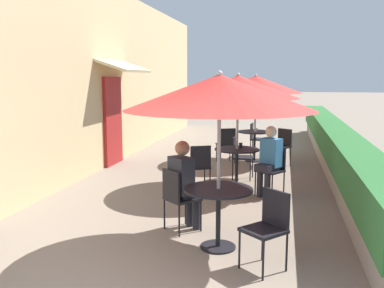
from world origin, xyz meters
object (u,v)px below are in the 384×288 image
cafe_chair_near_right (269,223)px  patio_table_far (255,139)px  patio_table_mid (237,158)px  cafe_chair_far_right (282,144)px  cafe_chair_far_back (256,137)px  cafe_chair_far_left (227,142)px  cafe_chair_mid_left (273,167)px  patio_umbrella_mid (238,87)px  seated_patron_mid_left (269,158)px  patio_umbrella_far (256,84)px  cafe_chair_mid_right (239,154)px  cafe_chair_mid_back (199,164)px  patio_umbrella_near (219,92)px  cafe_chair_near_left (178,195)px  coffee_cup_far (256,130)px  seated_patron_near_left (185,181)px  patio_table_near (218,203)px  coffee_cup_mid (241,145)px

cafe_chair_near_right → patio_table_far: size_ratio=1.03×
patio_table_mid → cafe_chair_far_right: cafe_chair_far_right is taller
cafe_chair_far_right → cafe_chair_far_back: bearing=-24.3°
cafe_chair_far_left → cafe_chair_mid_left: bearing=-92.2°
patio_umbrella_mid → seated_patron_mid_left: 1.45m
patio_table_mid → patio_umbrella_far: size_ratio=0.37×
cafe_chair_mid_right → cafe_chair_mid_back: (-0.62, -1.17, 0.00)m
patio_umbrella_near → patio_umbrella_far: bearing=89.5°
seated_patron_mid_left → patio_umbrella_near: bearing=111.8°
cafe_chair_near_left → coffee_cup_far: 5.16m
cafe_chair_mid_right → cafe_chair_mid_left: bearing=35.7°
cafe_chair_far_left → cafe_chair_mid_back: bearing=-119.0°
cafe_chair_near_left → cafe_chair_far_right: 5.05m
cafe_chair_far_left → coffee_cup_far: bearing=-4.2°
cafe_chair_mid_left → seated_patron_mid_left: size_ratio=0.70×
patio_umbrella_mid → cafe_chair_far_right: bearing=70.8°
cafe_chair_mid_left → cafe_chair_near_right: bearing=124.3°
seated_patron_near_left → patio_umbrella_mid: 2.75m
cafe_chair_near_left → cafe_chair_far_left: 4.83m
patio_umbrella_near → cafe_chair_far_back: 6.59m
coffee_cup_far → cafe_chair_near_left: bearing=-98.0°
cafe_chair_near_left → patio_table_far: bearing=124.1°
patio_table_near → cafe_chair_far_back: (0.03, 6.44, -0.05)m
seated_patron_mid_left → cafe_chair_far_left: bearing=-34.5°
coffee_cup_mid → cafe_chair_far_back: cafe_chair_far_back is taller
cafe_chair_near_left → cafe_chair_far_left: same height
cafe_chair_near_right → coffee_cup_far: (-0.52, 6.00, 0.28)m
cafe_chair_far_left → coffee_cup_far: cafe_chair_far_left is taller
patio_table_near → cafe_chair_mid_back: bearing=106.3°
patio_table_mid → seated_patron_mid_left: bearing=-36.2°
patio_table_near → patio_table_far: size_ratio=1.00×
seated_patron_near_left → cafe_chair_mid_right: seated_patron_near_left is taller
patio_umbrella_near → patio_umbrella_mid: bearing=91.8°
cafe_chair_near_left → coffee_cup_mid: (0.58, 2.68, 0.28)m
coffee_cup_mid → cafe_chair_far_right: (0.77, 2.19, -0.28)m
patio_umbrella_mid → patio_umbrella_far: (0.15, 2.72, 0.00)m
cafe_chair_far_left → cafe_chair_far_back: 1.33m
cafe_chair_near_left → cafe_chair_near_right: size_ratio=1.00×
patio_table_near → cafe_chair_near_right: (0.62, -0.45, -0.05)m
patio_table_mid → cafe_chair_mid_left: (0.68, -0.36, -0.05)m
patio_table_mid → patio_umbrella_far: 3.04m
patio_table_mid → coffee_cup_far: (0.19, 2.60, 0.23)m
cafe_chair_near_left → seated_patron_near_left: seated_patron_near_left is taller
patio_table_far → patio_umbrella_far: patio_umbrella_far is taller
seated_patron_near_left → cafe_chair_far_back: size_ratio=1.44×
cafe_chair_near_right → patio_table_near: bearing=5.7°
coffee_cup_far → cafe_chair_mid_left: bearing=-80.7°
patio_umbrella_near → patio_umbrella_far: size_ratio=1.00×
cafe_chair_near_right → cafe_chair_mid_right: same height
seated_patron_near_left → patio_umbrella_near: bearing=-2.7°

